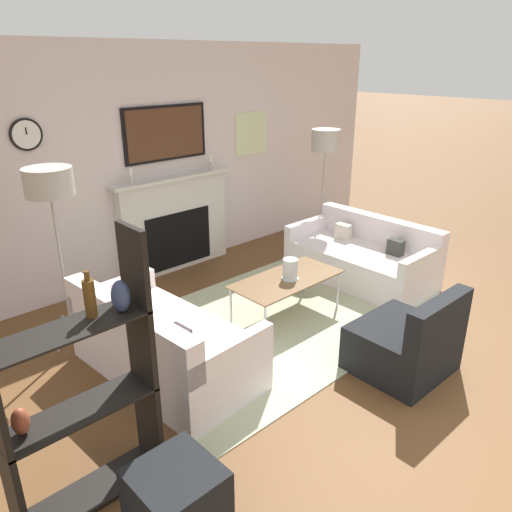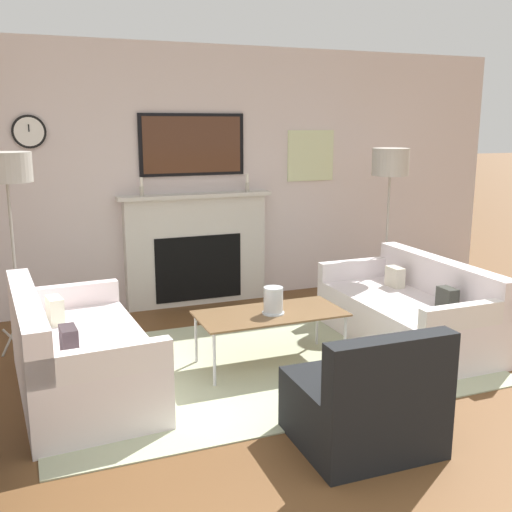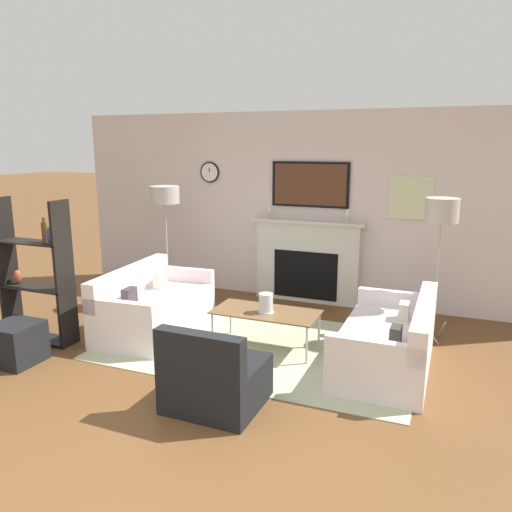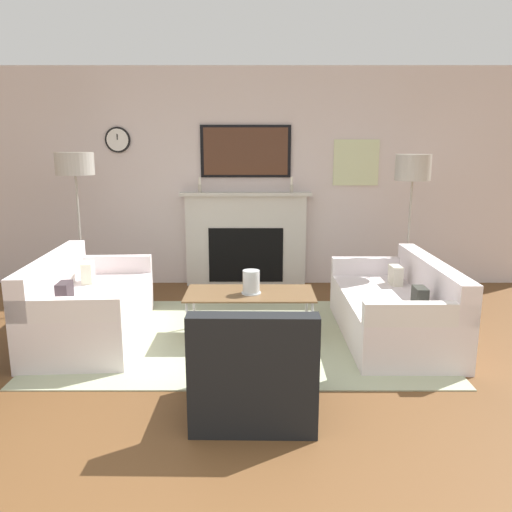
{
  "view_description": "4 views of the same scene",
  "coord_description": "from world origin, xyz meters",
  "px_view_note": "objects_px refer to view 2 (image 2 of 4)",
  "views": [
    {
      "loc": [
        -3.31,
        -0.81,
        2.53
      ],
      "look_at": [
        -0.24,
        2.45,
        0.73
      ],
      "focal_mm": 35.0,
      "sensor_mm": 36.0,
      "label": 1
    },
    {
      "loc": [
        -1.7,
        -1.86,
        1.9
      ],
      "look_at": [
        0.23,
        3.02,
        0.74
      ],
      "focal_mm": 42.0,
      "sensor_mm": 36.0,
      "label": 2
    },
    {
      "loc": [
        1.93,
        -2.59,
        2.24
      ],
      "look_at": [
        -0.19,
        2.69,
        0.96
      ],
      "focal_mm": 35.0,
      "sensor_mm": 36.0,
      "label": 3
    },
    {
      "loc": [
        0.13,
        -2.06,
        1.72
      ],
      "look_at": [
        0.11,
        2.65,
        0.71
      ],
      "focal_mm": 35.0,
      "sensor_mm": 36.0,
      "label": 4
    }
  ],
  "objects_px": {
    "floor_lamp_right": "(390,165)",
    "couch_left": "(76,357)",
    "coffee_table": "(270,316)",
    "hurricane_candle": "(273,302)",
    "couch_right": "(410,313)",
    "floor_lamp_left": "(6,171)",
    "armchair": "(365,405)"
  },
  "relations": [
    {
      "from": "armchair",
      "to": "coffee_table",
      "type": "bearing_deg",
      "value": 91.75
    },
    {
      "from": "armchair",
      "to": "coffee_table",
      "type": "distance_m",
      "value": 1.37
    },
    {
      "from": "couch_left",
      "to": "armchair",
      "type": "xyz_separation_m",
      "value": [
        1.53,
        -1.38,
        -0.02
      ]
    },
    {
      "from": "floor_lamp_left",
      "to": "floor_lamp_right",
      "type": "distance_m",
      "value": 3.58
    },
    {
      "from": "hurricane_candle",
      "to": "armchair",
      "type": "bearing_deg",
      "value": -88.75
    },
    {
      "from": "hurricane_candle",
      "to": "floor_lamp_right",
      "type": "xyz_separation_m",
      "value": [
        1.71,
        1.0,
        0.97
      ]
    },
    {
      "from": "armchair",
      "to": "hurricane_candle",
      "type": "relative_size",
      "value": 3.7
    },
    {
      "from": "coffee_table",
      "to": "hurricane_candle",
      "type": "distance_m",
      "value": 0.13
    },
    {
      "from": "couch_left",
      "to": "hurricane_candle",
      "type": "xyz_separation_m",
      "value": [
        1.5,
        -0.05,
        0.25
      ]
    },
    {
      "from": "couch_right",
      "to": "floor_lamp_right",
      "type": "relative_size",
      "value": 1.02
    },
    {
      "from": "floor_lamp_left",
      "to": "couch_right",
      "type": "bearing_deg",
      "value": -16.5
    },
    {
      "from": "hurricane_candle",
      "to": "floor_lamp_right",
      "type": "distance_m",
      "value": 2.2
    },
    {
      "from": "floor_lamp_right",
      "to": "couch_right",
      "type": "bearing_deg",
      "value": -111.2
    },
    {
      "from": "couch_right",
      "to": "floor_lamp_left",
      "type": "bearing_deg",
      "value": 163.5
    },
    {
      "from": "coffee_table",
      "to": "floor_lamp_left",
      "type": "xyz_separation_m",
      "value": [
        -1.86,
        0.97,
        1.13
      ]
    },
    {
      "from": "couch_right",
      "to": "hurricane_candle",
      "type": "height_order",
      "value": "couch_right"
    },
    {
      "from": "coffee_table",
      "to": "hurricane_candle",
      "type": "height_order",
      "value": "hurricane_candle"
    },
    {
      "from": "armchair",
      "to": "hurricane_candle",
      "type": "height_order",
      "value": "armchair"
    },
    {
      "from": "couch_left",
      "to": "floor_lamp_right",
      "type": "relative_size",
      "value": 1.01
    },
    {
      "from": "couch_left",
      "to": "floor_lamp_right",
      "type": "height_order",
      "value": "floor_lamp_right"
    },
    {
      "from": "couch_left",
      "to": "hurricane_candle",
      "type": "height_order",
      "value": "couch_left"
    },
    {
      "from": "floor_lamp_right",
      "to": "couch_left",
      "type": "bearing_deg",
      "value": -163.46
    },
    {
      "from": "floor_lamp_left",
      "to": "armchair",
      "type": "bearing_deg",
      "value": -50.81
    },
    {
      "from": "hurricane_candle",
      "to": "floor_lamp_right",
      "type": "bearing_deg",
      "value": 30.48
    },
    {
      "from": "couch_left",
      "to": "coffee_table",
      "type": "distance_m",
      "value": 1.5
    },
    {
      "from": "floor_lamp_left",
      "to": "floor_lamp_right",
      "type": "height_order",
      "value": "floor_lamp_left"
    },
    {
      "from": "armchair",
      "to": "coffee_table",
      "type": "height_order",
      "value": "armchair"
    },
    {
      "from": "floor_lamp_left",
      "to": "floor_lamp_right",
      "type": "xyz_separation_m",
      "value": [
        3.58,
        0.0,
        -0.04
      ]
    },
    {
      "from": "coffee_table",
      "to": "floor_lamp_right",
      "type": "relative_size",
      "value": 0.7
    },
    {
      "from": "couch_right",
      "to": "coffee_table",
      "type": "height_order",
      "value": "couch_right"
    },
    {
      "from": "couch_left",
      "to": "armchair",
      "type": "relative_size",
      "value": 2.13
    },
    {
      "from": "couch_right",
      "to": "coffee_table",
      "type": "distance_m",
      "value": 1.36
    }
  ]
}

